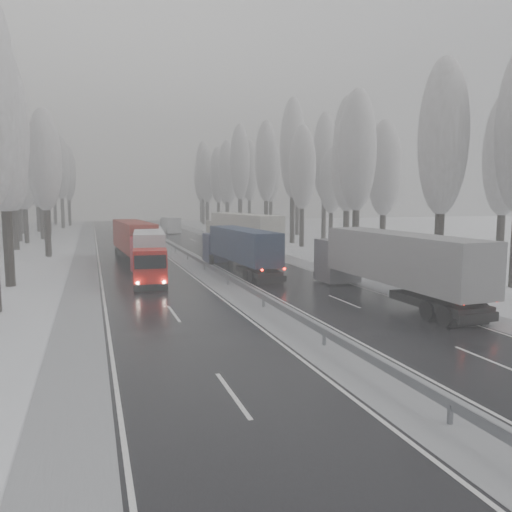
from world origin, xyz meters
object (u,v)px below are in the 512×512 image
truck_blue_box (239,247)px  truck_cream_box (241,230)px  truck_red_red (135,240)px  box_truck_distant (170,225)px  truck_red_white (149,250)px  truck_grey_tarp (389,261)px

truck_blue_box → truck_cream_box: 15.03m
truck_red_red → box_truck_distant: bearing=73.4°
truck_cream_box → truck_red_white: (-12.04, -14.15, -0.50)m
truck_cream_box → truck_red_red: bearing=-159.5°
truck_grey_tarp → box_truck_distant: bearing=92.7°
truck_red_red → truck_blue_box: bearing=-48.3°
truck_blue_box → truck_cream_box: truck_cream_box is taller
truck_blue_box → truck_cream_box: (4.44, 14.36, 0.46)m
truck_blue_box → truck_red_white: bearing=176.0°
truck_blue_box → box_truck_distant: (1.72, 50.49, -0.73)m
truck_cream_box → truck_red_red: 14.04m
truck_red_white → box_truck_distant: bearing=85.2°
truck_cream_box → box_truck_distant: bearing=87.8°
truck_grey_tarp → truck_cream_box: 28.83m
truck_grey_tarp → truck_red_white: 19.70m
truck_cream_box → box_truck_distant: 36.26m
truck_red_white → truck_red_red: 7.79m
truck_cream_box → truck_red_white: 18.59m
truck_grey_tarp → truck_red_red: size_ratio=1.04×
truck_cream_box → truck_red_red: truck_cream_box is taller
truck_blue_box → truck_red_white: size_ratio=1.01×
truck_blue_box → truck_red_white: (-7.60, 0.20, -0.04)m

